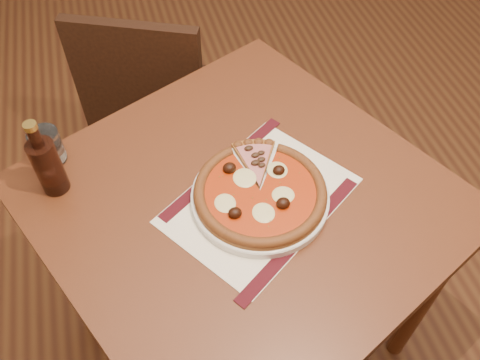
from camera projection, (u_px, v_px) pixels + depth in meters
name	position (u px, v px, depth m)	size (l,w,h in m)	color
table	(242.00, 223.00, 1.16)	(1.06, 1.06, 0.75)	brown
chair_far	(154.00, 100.00, 1.69)	(0.52, 0.52, 0.83)	black
placemat	(260.00, 200.00, 1.08)	(0.38, 0.27, 0.00)	silver
plate	(260.00, 197.00, 1.07)	(0.29, 0.29, 0.02)	white
pizza	(260.00, 192.00, 1.05)	(0.28, 0.28, 0.04)	#935E23
ham_slice	(260.00, 162.00, 1.11)	(0.10, 0.14, 0.02)	#935E23
water_glass	(47.00, 147.00, 1.12)	(0.07, 0.07, 0.08)	white
bottle	(47.00, 164.00, 1.04)	(0.06, 0.06, 0.19)	#34150D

